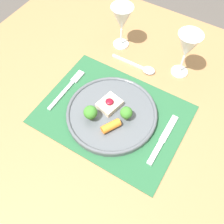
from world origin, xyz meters
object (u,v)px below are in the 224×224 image
Objects in this scene: knife at (161,142)px; wine_glass_near at (187,47)px; fork at (69,87)px; dinner_plate at (112,113)px; spoon at (143,68)px; wine_glass_far at (122,19)px.

wine_glass_near reaches higher than knife.
wine_glass_near reaches higher than fork.
dinner_plate is 0.19m from fork.
dinner_plate is at bearing -89.06° from spoon.
wine_glass_near is (0.11, 0.29, 0.11)m from dinner_plate.
fork is 1.09× the size of wine_glass_near.
fork is 0.42m from wine_glass_near.
wine_glass_near is at bearing 23.55° from spoon.
knife is (0.18, -0.01, -0.01)m from dinner_plate.
spoon is (-0.19, 0.24, -0.00)m from knife.
dinner_plate is 1.53× the size of knife.
fork is at bearing 173.31° from dinner_plate.
dinner_plate is 1.67× the size of spoon.
wine_glass_near is at bearing 40.11° from fork.
wine_glass_near reaches higher than spoon.
dinner_plate is at bearing -65.12° from wine_glass_far.
spoon is 0.18m from wine_glass_near.
spoon reaches higher than knife.
fork is at bearing -131.24° from spoon.
dinner_plate reaches higher than fork.
wine_glass_far is at bearing 176.78° from wine_glass_near.
knife is (0.37, -0.03, 0.00)m from fork.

